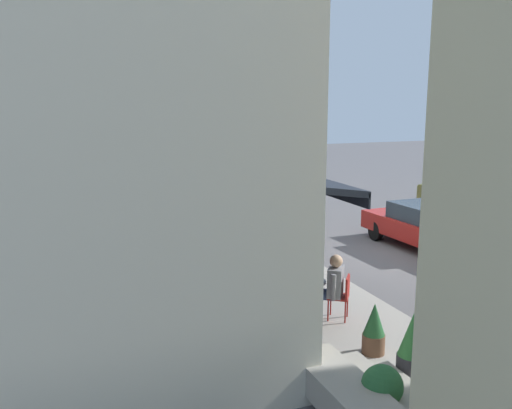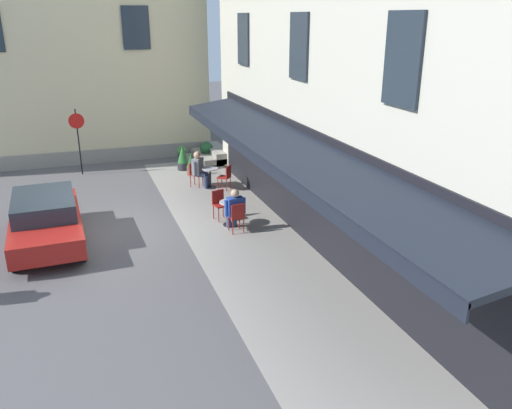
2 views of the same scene
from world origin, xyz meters
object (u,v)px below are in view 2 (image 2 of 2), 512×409
at_px(cafe_chair_red_near_door, 226,175).
at_px(cafe_chair_red_kerbside, 237,215).
at_px(no_parking_sign, 77,130).
at_px(cafe_chair_red_corner_left, 194,172).
at_px(cafe_table_mid_terrace, 210,175).
at_px(cafe_table_near_entrance, 229,210).
at_px(potted_plant_mid_terrace, 182,153).
at_px(seated_patron_in_blue, 234,208).
at_px(parked_car_red, 46,219).
at_px(potted_plant_by_steps, 207,150).
at_px(potted_plant_under_sign, 183,158).
at_px(seated_companion_in_grey, 200,168).
at_px(potted_plant_entrance_right, 192,164).
at_px(cafe_chair_red_under_awning, 219,202).

bearing_deg(cafe_chair_red_near_door, cafe_chair_red_kerbside, 168.09).
bearing_deg(no_parking_sign, cafe_chair_red_corner_left, -127.74).
bearing_deg(cafe_table_mid_terrace, no_parking_sign, 52.29).
height_order(cafe_table_near_entrance, potted_plant_mid_terrace, cafe_table_near_entrance).
bearing_deg(seated_patron_in_blue, parked_car_red, 80.51).
relative_size(potted_plant_by_steps, parked_car_red, 0.19).
relative_size(cafe_table_mid_terrace, potted_plant_under_sign, 0.73).
xyz_separation_m(cafe_chair_red_near_door, parked_car_red, (-2.85, 6.00, 0.16)).
relative_size(seated_patron_in_blue, seated_companion_in_grey, 0.96).
xyz_separation_m(seated_patron_in_blue, potted_plant_under_sign, (6.84, 0.08, -0.19)).
relative_size(potted_plant_under_sign, parked_car_red, 0.24).
xyz_separation_m(cafe_table_near_entrance, no_parking_sign, (7.09, 3.99, 1.30)).
bearing_deg(cafe_table_mid_terrace, cafe_table_near_entrance, 174.08).
distance_m(cafe_table_mid_terrace, potted_plant_under_sign, 2.75).
relative_size(potted_plant_by_steps, potted_plant_mid_terrace, 1.18).
relative_size(cafe_chair_red_near_door, potted_plant_entrance_right, 0.99).
distance_m(potted_plant_entrance_right, potted_plant_by_steps, 2.13).
bearing_deg(cafe_chair_red_kerbside, potted_plant_under_sign, 0.73).
relative_size(cafe_chair_red_under_awning, cafe_chair_red_near_door, 1.00).
height_order(no_parking_sign, potted_plant_by_steps, no_parking_sign).
distance_m(potted_plant_under_sign, potted_plant_mid_terrace, 1.18).
bearing_deg(potted_plant_mid_terrace, cafe_chair_red_kerbside, 179.29).
distance_m(no_parking_sign, potted_plant_under_sign, 4.20).
bearing_deg(potted_plant_under_sign, parked_car_red, 139.64).
distance_m(seated_patron_in_blue, potted_plant_by_steps, 7.94).
distance_m(seated_patron_in_blue, potted_plant_under_sign, 6.84).
relative_size(cafe_chair_red_corner_left, potted_plant_mid_terrace, 1.27).
relative_size(potted_plant_under_sign, potted_plant_mid_terrace, 1.43).
height_order(cafe_table_near_entrance, cafe_chair_red_corner_left, cafe_chair_red_corner_left).
bearing_deg(potted_plant_entrance_right, cafe_table_mid_terrace, -172.14).
distance_m(cafe_chair_red_kerbside, potted_plant_under_sign, 7.05).
bearing_deg(cafe_chair_red_corner_left, seated_companion_in_grey, -127.46).
bearing_deg(potted_plant_by_steps, cafe_chair_red_corner_left, 158.52).
xyz_separation_m(cafe_table_near_entrance, potted_plant_entrance_right, (5.60, -0.12, -0.04)).
xyz_separation_m(cafe_chair_red_kerbside, parked_car_red, (1.08, 5.17, 0.16)).
bearing_deg(parked_car_red, no_parking_sign, -9.70).
bearing_deg(cafe_table_mid_terrace, cafe_chair_red_near_door, -130.42).
xyz_separation_m(cafe_table_mid_terrace, seated_companion_in_grey, (0.25, 0.33, 0.22)).
bearing_deg(cafe_chair_red_near_door, potted_plant_mid_terrace, 9.64).
height_order(cafe_chair_red_under_awning, cafe_table_mid_terrace, cafe_chair_red_under_awning).
height_order(cafe_chair_red_corner_left, cafe_chair_red_near_door, same).
distance_m(no_parking_sign, parked_car_red, 6.83).
height_order(cafe_table_mid_terrace, cafe_chair_red_near_door, cafe_chair_red_near_door).
distance_m(potted_plant_mid_terrace, parked_car_red, 8.87).
bearing_deg(potted_plant_entrance_right, potted_plant_under_sign, 12.06).
xyz_separation_m(cafe_chair_red_corner_left, seated_companion_in_grey, (-0.13, -0.17, 0.16)).
bearing_deg(cafe_table_near_entrance, potted_plant_entrance_right, -1.26).
bearing_deg(seated_companion_in_grey, cafe_chair_red_near_door, -129.24).
relative_size(cafe_chair_red_under_awning, potted_plant_entrance_right, 0.99).
relative_size(cafe_chair_red_under_awning, seated_patron_in_blue, 0.71).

